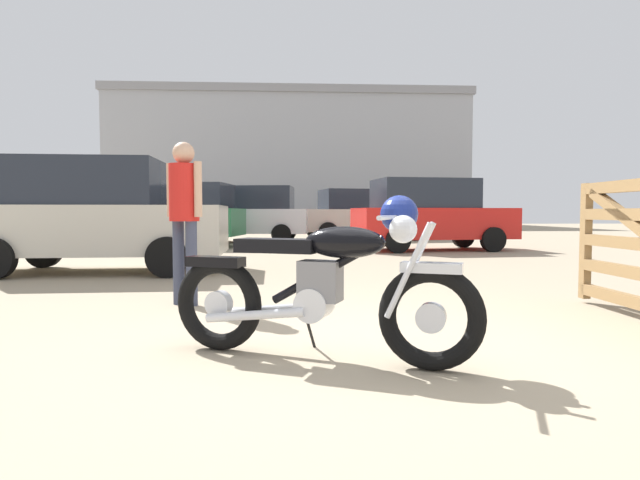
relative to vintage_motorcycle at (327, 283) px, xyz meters
name	(u,v)px	position (x,y,z in m)	size (l,w,h in m)	color
ground_plane	(373,350)	(0.34, 0.21, -0.49)	(80.00, 80.00, 0.00)	gray
vintage_motorcycle	(327,283)	(0.00, 0.00, 0.00)	(1.96, 0.93, 1.07)	black
bystander	(184,205)	(-1.29, 2.07, 0.53)	(0.39, 0.30, 1.66)	#383D51
red_hatchback_near	(430,214)	(3.36, 9.59, 0.43)	(4.05, 2.14, 1.78)	black
silver_sedan_mid	(159,213)	(-3.75, 11.31, 0.45)	(4.90, 2.47, 1.74)	black
dark_sedan_left	(250,214)	(-1.42, 13.46, 0.43)	(4.06, 2.15, 1.78)	black
white_estate_far	(367,213)	(2.53, 14.63, 0.45)	(4.93, 2.56, 1.74)	black
pale_sedan_back	(94,215)	(-3.29, 5.14, 0.43)	(3.94, 1.91, 1.78)	black
blue_hatchback_right	(404,215)	(4.54, 17.68, 0.34)	(4.40, 2.37, 1.67)	black
industrial_building	(290,165)	(0.07, 36.65, 4.05)	(24.04, 13.79, 9.08)	#9EA0A8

